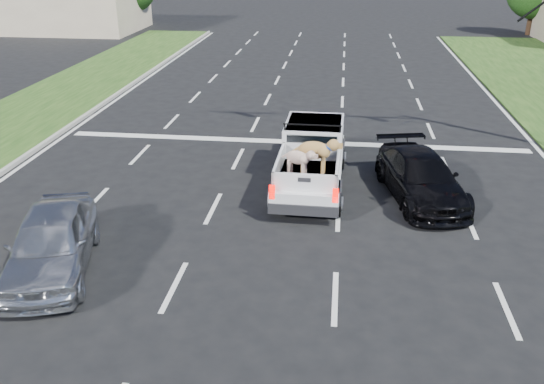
{
  "coord_description": "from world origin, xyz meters",
  "views": [
    {
      "loc": [
        1.66,
        -10.3,
        6.98
      ],
      "look_at": [
        0.16,
        2.0,
        1.49
      ],
      "focal_mm": 38.0,
      "sensor_mm": 36.0,
      "label": 1
    }
  ],
  "objects_px": {
    "traffic_signal": "(512,11)",
    "pickup_truck": "(311,157)",
    "silver_sedan": "(51,242)",
    "black_coupe": "(421,177)"
  },
  "relations": [
    {
      "from": "silver_sedan",
      "to": "black_coupe",
      "type": "distance_m",
      "value": 10.08
    },
    {
      "from": "traffic_signal",
      "to": "black_coupe",
      "type": "height_order",
      "value": "traffic_signal"
    },
    {
      "from": "black_coupe",
      "to": "silver_sedan",
      "type": "bearing_deg",
      "value": -162.17
    },
    {
      "from": "traffic_signal",
      "to": "pickup_truck",
      "type": "distance_m",
      "value": 8.65
    },
    {
      "from": "pickup_truck",
      "to": "black_coupe",
      "type": "relative_size",
      "value": 1.16
    },
    {
      "from": "traffic_signal",
      "to": "black_coupe",
      "type": "xyz_separation_m",
      "value": [
        -3.13,
        -5.05,
        -4.08
      ]
    },
    {
      "from": "pickup_truck",
      "to": "black_coupe",
      "type": "distance_m",
      "value": 3.25
    },
    {
      "from": "pickup_truck",
      "to": "traffic_signal",
      "type": "bearing_deg",
      "value": 36.53
    },
    {
      "from": "pickup_truck",
      "to": "silver_sedan",
      "type": "xyz_separation_m",
      "value": [
        -5.51,
        -5.62,
        -0.2
      ]
    },
    {
      "from": "traffic_signal",
      "to": "pickup_truck",
      "type": "relative_size",
      "value": 1.75
    }
  ]
}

